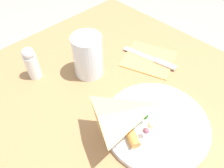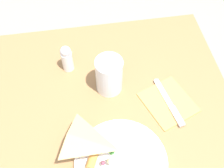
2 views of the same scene
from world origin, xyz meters
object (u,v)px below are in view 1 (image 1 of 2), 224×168
object	(u,v)px
milk_glass	(88,57)
butter_knife	(152,59)
plate_pizza	(154,124)
napkin_folded	(149,59)
salt_shaker	(31,63)
dining_table	(140,140)

from	to	relation	value
milk_glass	butter_knife	xyz separation A→B (m)	(-0.10, -0.18, -0.05)
plate_pizza	butter_knife	distance (m)	0.25
napkin_folded	salt_shaker	world-z (taller)	salt_shaker
napkin_folded	butter_knife	distance (m)	0.01
butter_knife	dining_table	bearing A→B (deg)	112.38
plate_pizza	salt_shaker	size ratio (longest dim) A/B	2.46
milk_glass	salt_shaker	bearing A→B (deg)	51.67
napkin_folded	salt_shaker	size ratio (longest dim) A/B	1.85
milk_glass	salt_shaker	size ratio (longest dim) A/B	1.22
milk_glass	dining_table	bearing A→B (deg)	178.29
dining_table	butter_knife	bearing A→B (deg)	-55.87
dining_table	salt_shaker	bearing A→B (deg)	20.26
napkin_folded	salt_shaker	xyz separation A→B (m)	(0.19, 0.30, 0.05)
dining_table	milk_glass	world-z (taller)	milk_glass
butter_knife	salt_shaker	distance (m)	0.36
napkin_folded	butter_knife	bearing A→B (deg)	-168.25
milk_glass	butter_knife	distance (m)	0.21
milk_glass	napkin_folded	distance (m)	0.21
dining_table	salt_shaker	xyz separation A→B (m)	(0.32, 0.12, 0.18)
dining_table	napkin_folded	world-z (taller)	napkin_folded
milk_glass	butter_knife	size ratio (longest dim) A/B	0.69
dining_table	butter_knife	distance (m)	0.26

